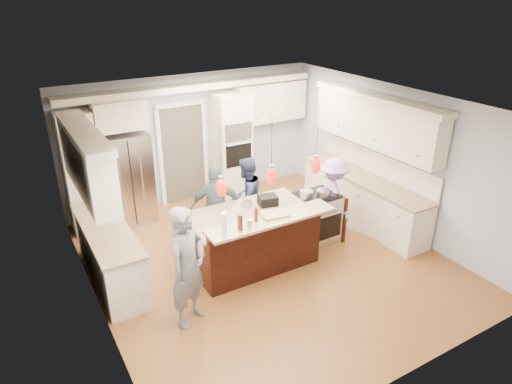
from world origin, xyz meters
TOP-DOWN VIEW (x-y plane):
  - ground_plane at (0.00, 0.00)m, footprint 6.00×6.00m
  - room_shell at (0.00, 0.00)m, footprint 5.54×6.04m
  - refrigerator at (-1.55, 2.64)m, footprint 0.90×0.70m
  - oven_column at (0.75, 2.67)m, footprint 0.72×0.69m
  - back_upper_cabinets at (-0.75, 2.76)m, footprint 5.30×0.61m
  - right_counter_run at (2.44, 0.30)m, footprint 0.64×3.10m
  - left_cabinets at (-2.44, 0.80)m, footprint 0.64×2.30m
  - kitchen_island at (-0.25, 0.07)m, footprint 2.10×1.46m
  - island_range at (1.16, 0.15)m, footprint 0.82×0.71m
  - pendant_lights at (-0.25, -0.51)m, footprint 1.75×0.15m
  - person_bar_end at (-1.71, -0.76)m, footprint 0.77×0.69m
  - person_far_left at (0.19, 1.03)m, footprint 0.89×0.80m
  - person_far_right at (-0.50, 0.85)m, footprint 0.99×0.71m
  - person_range_side at (1.60, 0.24)m, footprint 0.69×1.03m
  - floor_rug at (2.35, -0.10)m, footprint 0.99×1.20m
  - water_bottle at (-1.07, -0.60)m, footprint 0.09×0.09m
  - beer_bottle_a at (-0.81, -0.57)m, footprint 0.06×0.06m
  - beer_bottle_b at (-0.83, -0.62)m, footprint 0.08×0.08m
  - beer_bottle_c at (-0.50, -0.50)m, footprint 0.06×0.06m
  - drink_can at (-0.67, -0.61)m, footprint 0.09×0.09m
  - cutting_board at (-0.15, -0.47)m, footprint 0.45×0.35m
  - pot_large at (0.89, 0.13)m, footprint 0.23×0.23m
  - pot_small at (1.18, 0.04)m, footprint 0.23×0.23m

SIDE VIEW (x-z plane):
  - ground_plane at x=0.00m, z-range 0.00..0.00m
  - floor_rug at x=2.35m, z-range 0.00..0.01m
  - island_range at x=1.16m, z-range 0.00..0.92m
  - kitchen_island at x=-0.25m, z-range -0.07..1.05m
  - person_range_side at x=1.60m, z-range 0.00..1.48m
  - person_far_left at x=0.19m, z-range 0.00..1.49m
  - person_far_right at x=-0.50m, z-range 0.00..1.56m
  - person_bar_end at x=-1.71m, z-range 0.00..1.76m
  - refrigerator at x=-1.55m, z-range 0.00..1.80m
  - pot_small at x=1.18m, z-range 0.92..1.03m
  - pot_large at x=0.89m, z-range 0.92..1.05m
  - right_counter_run at x=2.44m, z-range -0.20..2.31m
  - left_cabinets at x=-2.44m, z-range -0.20..2.31m
  - cutting_board at x=-0.15m, z-range 1.12..1.15m
  - oven_column at x=0.75m, z-range 0.00..2.30m
  - drink_can at x=-0.67m, z-range 1.12..1.25m
  - beer_bottle_c at x=-0.50m, z-range 1.12..1.33m
  - beer_bottle_a at x=-0.81m, z-range 1.12..1.35m
  - beer_bottle_b at x=-0.83m, z-range 1.12..1.38m
  - water_bottle at x=-1.07m, z-range 1.12..1.46m
  - back_upper_cabinets at x=-0.75m, z-range 0.40..2.94m
  - pendant_lights at x=-0.25m, z-range 1.29..2.32m
  - room_shell at x=0.00m, z-range 0.46..3.18m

